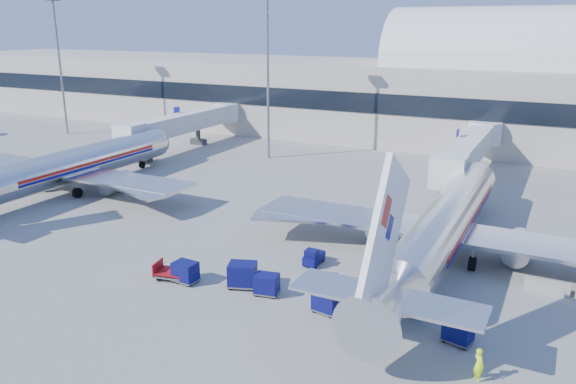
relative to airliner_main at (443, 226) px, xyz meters
The scene contains 19 objects.
ground 11.35m from the airliner_main, 155.75° to the right, with size 260.00×260.00×0.00m, color gray.
terminal 56.80m from the airliner_main, 114.64° to the left, with size 170.00×28.15×21.00m.
airliner_main is the anchor object (origin of this frame).
airliner_mid 42.00m from the airliner_main, behind, with size 32.00×37.26×12.07m.
jetbridge_near 26.43m from the airliner_main, 95.22° to the left, with size 4.40×27.50×6.25m.
jetbridge_mid 51.62m from the airliner_main, 149.36° to the left, with size 4.40×27.50×6.25m.
mast_far_west 75.44m from the airliner_main, 159.99° to the left, with size 2.00×1.20×22.60m.
mast_west 41.12m from the airliner_main, 139.64° to the left, with size 2.00×1.20×22.60m.
barrier_near 8.74m from the airliner_main, 17.39° to the right, with size 3.00×0.55×0.90m, color #9E9E96.
tug_lead 11.00m from the airliner_main, 118.86° to the right, with size 2.43×1.92×1.42m.
tug_right 9.67m from the airliner_main, 90.69° to the right, with size 2.60×1.96×1.52m.
tug_left 10.69m from the airliner_main, 147.58° to the right, with size 1.09×2.15×1.39m.
cart_train_a 15.34m from the airliner_main, 129.13° to the right, with size 1.93×1.60×1.51m.
cart_train_b 16.56m from the airliner_main, 135.46° to the right, with size 2.50×2.21×1.83m.
cart_train_c 20.50m from the airliner_main, 141.24° to the right, with size 1.85×1.45×1.57m.
cart_solo_near 13.29m from the airliner_main, 111.61° to the right, with size 1.94×1.59×1.55m.
cart_solo_far 12.76m from the airliner_main, 73.23° to the right, with size 1.94×1.63×1.51m.
cart_open_red 21.50m from the airliner_main, 143.21° to the right, with size 2.66×2.11×0.64m.
ramp_worker 16.36m from the airliner_main, 70.97° to the right, with size 0.70×0.46×1.92m, color #AADA16.
Camera 1 is at (18.02, -38.56, 18.30)m, focal length 35.00 mm.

